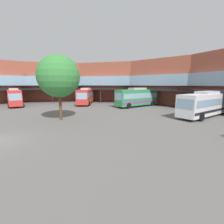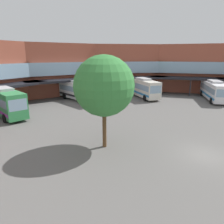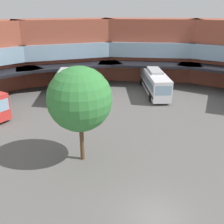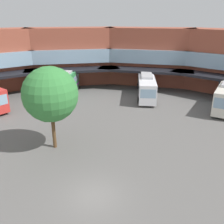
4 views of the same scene
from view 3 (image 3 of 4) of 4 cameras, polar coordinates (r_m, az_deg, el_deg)
The scene contains 5 objects.
ground_plane at distance 17.97m, azimuth 9.74°, elevation -22.10°, with size 119.53×119.53×0.00m, color #605E5B.
station_building at distance 32.90m, azimuth 1.31°, elevation 9.90°, with size 76.19×45.80×10.50m.
bus_2 at distance 38.53m, azimuth -10.21°, elevation 6.42°, with size 3.22×10.36×3.95m.
bus_4 at distance 40.02m, azimuth 9.42°, elevation 6.88°, with size 3.37×12.07×3.67m.
plaza_tree at distance 20.66m, azimuth -7.23°, elevation 2.86°, with size 5.31×5.31×8.29m.
Camera 3 is at (-4.12, -12.16, 12.57)m, focal length 40.89 mm.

